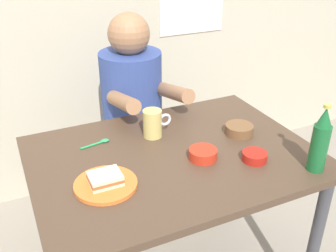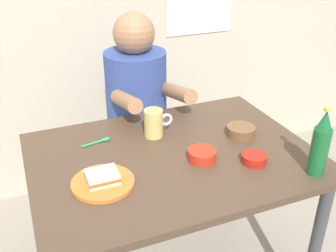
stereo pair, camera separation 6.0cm
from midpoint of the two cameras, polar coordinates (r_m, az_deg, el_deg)
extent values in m
cube|color=#4C3828|center=(1.55, -0.33, -4.56)|extent=(1.10, 0.80, 0.03)
cylinder|color=#3F3F44|center=(1.80, 19.58, -16.11)|extent=(0.05, 0.05, 0.71)
cylinder|color=#3F3F44|center=(1.95, -18.25, -11.98)|extent=(0.05, 0.05, 0.71)
cylinder|color=#3F3F44|center=(2.20, 7.67, -5.56)|extent=(0.05, 0.05, 0.71)
cylinder|color=#4C4C51|center=(2.35, -5.49, -7.57)|extent=(0.08, 0.08, 0.41)
cylinder|color=#2D2D33|center=(2.22, -5.74, -2.82)|extent=(0.34, 0.34, 0.04)
cylinder|color=#33478C|center=(2.10, -6.10, 3.79)|extent=(0.32, 0.32, 0.52)
sphere|color=#A0704C|center=(1.98, -6.62, 13.21)|extent=(0.21, 0.21, 0.21)
cylinder|color=#A0704C|center=(1.80, -7.53, 3.51)|extent=(0.07, 0.31, 0.14)
cylinder|color=#A0704C|center=(1.88, 0.02, 4.89)|extent=(0.07, 0.31, 0.14)
cylinder|color=orange|center=(1.38, -10.31, -8.40)|extent=(0.22, 0.22, 0.01)
cube|color=beige|center=(1.38, -10.35, -7.96)|extent=(0.11, 0.09, 0.01)
cube|color=#9E592D|center=(1.37, -10.40, -7.55)|extent=(0.11, 0.09, 0.01)
cube|color=beige|center=(1.36, -10.44, -7.14)|extent=(0.11, 0.09, 0.01)
cylinder|color=#D1BC66|center=(1.64, -3.32, 0.36)|extent=(0.08, 0.08, 0.12)
torus|color=silver|center=(1.66, -1.47, 0.93)|extent=(0.06, 0.01, 0.06)
cylinder|color=#19602D|center=(1.50, 20.06, -3.07)|extent=(0.06, 0.06, 0.18)
cone|color=#19602D|center=(1.44, 20.85, 1.23)|extent=(0.05, 0.05, 0.07)
cylinder|color=#BFB74C|center=(1.42, 21.12, 2.71)|extent=(0.03, 0.03, 0.01)
cylinder|color=#B21E14|center=(1.52, 11.41, -4.38)|extent=(0.10, 0.10, 0.03)
cylinder|color=maroon|center=(1.52, 11.43, -4.14)|extent=(0.08, 0.08, 0.02)
cylinder|color=red|center=(1.51, 3.98, -4.11)|extent=(0.11, 0.11, 0.04)
cylinder|color=#A33521|center=(1.50, 3.99, -3.83)|extent=(0.09, 0.09, 0.02)
cylinder|color=brown|center=(1.70, 9.34, -0.52)|extent=(0.12, 0.12, 0.04)
cylinder|color=brown|center=(1.69, 9.37, -0.25)|extent=(0.10, 0.10, 0.02)
cylinder|color=#26A559|center=(1.63, -11.94, -2.71)|extent=(0.11, 0.03, 0.01)
ellipsoid|color=#26A559|center=(1.65, -10.22, -2.11)|extent=(0.04, 0.02, 0.01)
camera|label=1|loc=(0.03, -91.12, -0.58)|focal=41.81mm
camera|label=2|loc=(0.03, 88.88, 0.58)|focal=41.81mm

